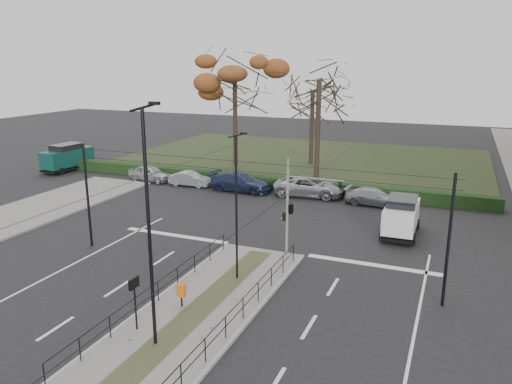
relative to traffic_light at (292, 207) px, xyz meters
The scene contains 21 objects.
ground 5.67m from the traffic_light, 111.60° to the right, with size 140.00×140.00×0.00m, color black.
median_island 7.78m from the traffic_light, 104.28° to the right, with size 4.40×15.00×0.14m, color #63615F.
park 28.73m from the traffic_light, 105.80° to the left, with size 38.00×26.00×0.10m, color #233018.
hedge 16.29m from the traffic_light, 118.90° to the left, with size 38.00×1.00×1.00m, color black.
median_railing 7.58m from the traffic_light, 104.09° to the right, with size 4.14×13.24×0.92m.
catenary 3.42m from the traffic_light, 121.74° to the right, with size 20.00×34.00×6.00m.
traffic_light is the anchor object (origin of this frame).
litter_bin 7.87m from the traffic_light, 110.26° to the right, with size 0.40×0.40×1.03m.
info_panel 10.10m from the traffic_light, 109.12° to the right, with size 0.13×0.57×2.20m.
streetlamp_median_near 10.42m from the traffic_light, 101.25° to the right, with size 0.75×0.15×9.00m.
streetlamp_median_far 4.01m from the traffic_light, 113.87° to the right, with size 0.60×0.12×7.17m.
parked_car_first 21.55m from the traffic_light, 144.39° to the left, with size 1.64×4.09×1.39m, color #96999D.
parked_car_second 18.23m from the traffic_light, 137.09° to the left, with size 1.28×3.68×1.21m, color #96999D.
parked_car_third 15.15m from the traffic_light, 124.58° to the left, with size 2.11×5.18×1.50m, color #1E2746.
parked_car_fourth 13.48m from the traffic_light, 102.41° to the left, with size 2.54×5.52×1.53m, color #96999D.
white_van 8.25m from the traffic_light, 52.04° to the left, with size 2.07×4.45×2.38m.
green_van 30.50m from the traffic_light, 154.25° to the left, with size 2.47×5.41×2.61m.
rust_tree 25.61m from the traffic_light, 121.63° to the left, with size 8.40×8.40×12.63m.
bare_tree_center 26.03m from the traffic_light, 103.94° to the left, with size 7.04×7.04×9.70m.
bare_tree_near 18.25m from the traffic_light, 101.32° to the left, with size 6.33×6.33×11.76m.
parked_car_fifth 12.78m from the traffic_light, 79.32° to the left, with size 1.73×4.26×1.24m, color #96999D.
Camera 1 is at (9.60, -19.57, 10.43)m, focal length 35.00 mm.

